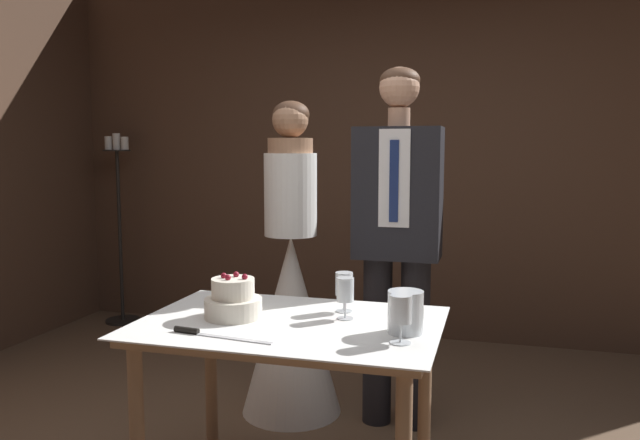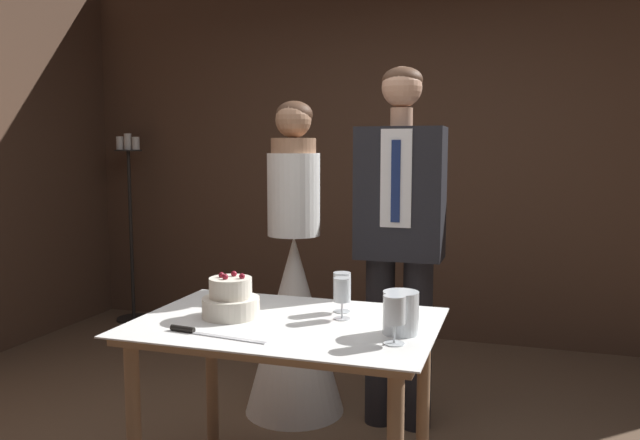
{
  "view_description": "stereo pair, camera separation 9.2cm",
  "coord_description": "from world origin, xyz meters",
  "px_view_note": "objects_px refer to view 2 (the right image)",
  "views": [
    {
      "loc": [
        0.73,
        -2.3,
        1.43
      ],
      "look_at": [
        -0.04,
        0.39,
        1.11
      ],
      "focal_mm": 35.0,
      "sensor_mm": 36.0,
      "label": 1
    },
    {
      "loc": [
        0.82,
        -2.28,
        1.43
      ],
      "look_at": [
        -0.04,
        0.39,
        1.11
      ],
      "focal_mm": 35.0,
      "sensor_mm": 36.0,
      "label": 2
    }
  ],
  "objects_px": {
    "hurricane_candle": "(401,314)",
    "candle_stand": "(131,229)",
    "tiered_cake": "(231,300)",
    "wine_glass_far": "(342,285)",
    "cake_table": "(287,346)",
    "wine_glass_middle": "(342,292)",
    "cake_knife": "(199,332)",
    "wine_glass_near": "(394,312)",
    "groom": "(400,230)",
    "bride": "(294,302)"
  },
  "relations": [
    {
      "from": "hurricane_candle",
      "to": "candle_stand",
      "type": "height_order",
      "value": "candle_stand"
    },
    {
      "from": "tiered_cake",
      "to": "wine_glass_far",
      "type": "height_order",
      "value": "tiered_cake"
    },
    {
      "from": "cake_table",
      "to": "wine_glass_middle",
      "type": "xyz_separation_m",
      "value": [
        0.2,
        0.1,
        0.21
      ]
    },
    {
      "from": "cake_knife",
      "to": "hurricane_candle",
      "type": "xyz_separation_m",
      "value": [
        0.7,
        0.23,
        0.07
      ]
    },
    {
      "from": "cake_table",
      "to": "wine_glass_near",
      "type": "xyz_separation_m",
      "value": [
        0.46,
        -0.16,
        0.21
      ]
    },
    {
      "from": "cake_knife",
      "to": "groom",
      "type": "relative_size",
      "value": 0.22
    },
    {
      "from": "cake_table",
      "to": "candle_stand",
      "type": "distance_m",
      "value": 3.1
    },
    {
      "from": "hurricane_candle",
      "to": "groom",
      "type": "height_order",
      "value": "groom"
    },
    {
      "from": "cake_knife",
      "to": "hurricane_candle",
      "type": "distance_m",
      "value": 0.74
    },
    {
      "from": "cake_knife",
      "to": "wine_glass_far",
      "type": "bearing_deg",
      "value": 54.58
    },
    {
      "from": "cake_knife",
      "to": "wine_glass_far",
      "type": "relative_size",
      "value": 2.42
    },
    {
      "from": "tiered_cake",
      "to": "wine_glass_far",
      "type": "distance_m",
      "value": 0.46
    },
    {
      "from": "cake_table",
      "to": "wine_glass_far",
      "type": "bearing_deg",
      "value": 50.34
    },
    {
      "from": "wine_glass_near",
      "to": "groom",
      "type": "height_order",
      "value": "groom"
    },
    {
      "from": "cake_knife",
      "to": "bride",
      "type": "height_order",
      "value": "bride"
    },
    {
      "from": "tiered_cake",
      "to": "candle_stand",
      "type": "height_order",
      "value": "candle_stand"
    },
    {
      "from": "tiered_cake",
      "to": "groom",
      "type": "relative_size",
      "value": 0.13
    },
    {
      "from": "wine_glass_near",
      "to": "groom",
      "type": "bearing_deg",
      "value": 99.63
    },
    {
      "from": "tiered_cake",
      "to": "wine_glass_middle",
      "type": "height_order",
      "value": "tiered_cake"
    },
    {
      "from": "wine_glass_near",
      "to": "hurricane_candle",
      "type": "xyz_separation_m",
      "value": [
        -0.0,
        0.13,
        -0.04
      ]
    },
    {
      "from": "wine_glass_middle",
      "to": "cake_knife",
      "type": "bearing_deg",
      "value": -141.34
    },
    {
      "from": "cake_knife",
      "to": "candle_stand",
      "type": "distance_m",
      "value": 3.13
    },
    {
      "from": "tiered_cake",
      "to": "groom",
      "type": "xyz_separation_m",
      "value": [
        0.52,
        0.87,
        0.2
      ]
    },
    {
      "from": "hurricane_candle",
      "to": "bride",
      "type": "xyz_separation_m",
      "value": [
        -0.74,
        0.89,
        -0.22
      ]
    },
    {
      "from": "candle_stand",
      "to": "bride",
      "type": "bearing_deg",
      "value": -34.17
    },
    {
      "from": "wine_glass_far",
      "to": "hurricane_candle",
      "type": "height_order",
      "value": "wine_glass_far"
    },
    {
      "from": "cake_table",
      "to": "wine_glass_near",
      "type": "height_order",
      "value": "wine_glass_near"
    },
    {
      "from": "hurricane_candle",
      "to": "groom",
      "type": "bearing_deg",
      "value": 100.91
    },
    {
      "from": "wine_glass_far",
      "to": "groom",
      "type": "bearing_deg",
      "value": 80.0
    },
    {
      "from": "candle_stand",
      "to": "groom",
      "type": "bearing_deg",
      "value": -27.64
    },
    {
      "from": "wine_glass_near",
      "to": "wine_glass_far",
      "type": "distance_m",
      "value": 0.46
    },
    {
      "from": "tiered_cake",
      "to": "wine_glass_near",
      "type": "relative_size",
      "value": 1.35
    },
    {
      "from": "wine_glass_middle",
      "to": "bride",
      "type": "xyz_separation_m",
      "value": [
        -0.49,
        0.77,
        -0.26
      ]
    },
    {
      "from": "cake_table",
      "to": "hurricane_candle",
      "type": "relative_size",
      "value": 7.48
    },
    {
      "from": "tiered_cake",
      "to": "wine_glass_near",
      "type": "height_order",
      "value": "tiered_cake"
    },
    {
      "from": "tiered_cake",
      "to": "candle_stand",
      "type": "relative_size",
      "value": 0.15
    },
    {
      "from": "wine_glass_near",
      "to": "wine_glass_far",
      "type": "xyz_separation_m",
      "value": [
        -0.29,
        0.36,
        0.0
      ]
    },
    {
      "from": "wine_glass_near",
      "to": "cake_knife",
      "type": "bearing_deg",
      "value": -171.64
    },
    {
      "from": "groom",
      "to": "hurricane_candle",
      "type": "bearing_deg",
      "value": -79.09
    },
    {
      "from": "wine_glass_middle",
      "to": "hurricane_candle",
      "type": "bearing_deg",
      "value": -25.68
    },
    {
      "from": "tiered_cake",
      "to": "wine_glass_middle",
      "type": "bearing_deg",
      "value": 13.2
    },
    {
      "from": "bride",
      "to": "wine_glass_middle",
      "type": "bearing_deg",
      "value": -57.7
    },
    {
      "from": "cake_knife",
      "to": "tiered_cake",
      "type": "bearing_deg",
      "value": 94.73
    },
    {
      "from": "cake_table",
      "to": "candle_stand",
      "type": "xyz_separation_m",
      "value": [
        -2.21,
        2.17,
        0.11
      ]
    },
    {
      "from": "candle_stand",
      "to": "wine_glass_middle",
      "type": "bearing_deg",
      "value": -40.72
    },
    {
      "from": "wine_glass_near",
      "to": "wine_glass_far",
      "type": "relative_size",
      "value": 1.03
    },
    {
      "from": "wine_glass_middle",
      "to": "wine_glass_far",
      "type": "bearing_deg",
      "value": 106.12
    },
    {
      "from": "cake_table",
      "to": "wine_glass_far",
      "type": "height_order",
      "value": "wine_glass_far"
    },
    {
      "from": "wine_glass_near",
      "to": "hurricane_candle",
      "type": "height_order",
      "value": "wine_glass_near"
    },
    {
      "from": "cake_knife",
      "to": "wine_glass_middle",
      "type": "distance_m",
      "value": 0.58
    }
  ]
}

